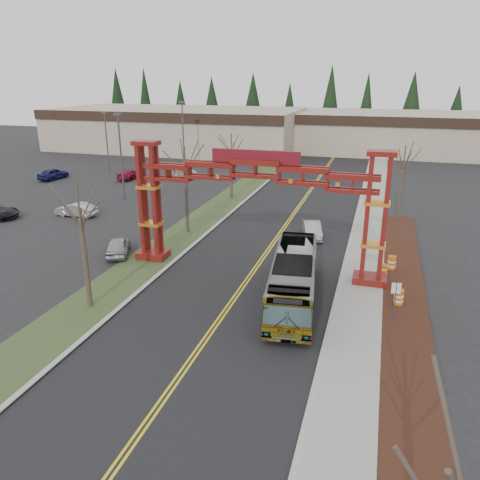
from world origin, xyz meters
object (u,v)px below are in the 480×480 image
at_px(gateway_arch, 255,189).
at_px(light_pole_near, 121,151).
at_px(barrel_south, 399,298).
at_px(barrel_north, 392,263).
at_px(transit_bus, 293,279).
at_px(parked_car_near_b, 76,210).
at_px(parked_car_near_a, 118,246).
at_px(bare_tree_median_far, 231,152).
at_px(silver_sedan, 312,230).
at_px(bare_tree_median_near, 80,219).
at_px(retail_building_east, 396,132).
at_px(barrel_mid, 383,271).
at_px(light_pole_far, 183,129).
at_px(bare_tree_right_far, 403,168).
at_px(parked_car_mid_b, 53,174).
at_px(light_pole_mid, 107,138).
at_px(retail_building_west, 177,129).
at_px(parked_car_far_a, 184,173).
at_px(street_sign, 396,294).
at_px(parked_car_mid_a, 129,174).
at_px(bare_tree_median_mid, 185,172).

xyz_separation_m(gateway_arch, light_pole_near, (-19.41, 15.45, -0.48)).
distance_m(barrel_south, barrel_north, 5.61).
bearing_deg(transit_bus, parked_car_near_b, 146.00).
relative_size(gateway_arch, parked_car_near_b, 4.39).
bearing_deg(parked_car_near_a, bare_tree_median_far, -123.07).
relative_size(silver_sedan, bare_tree_median_near, 0.52).
xyz_separation_m(transit_bus, barrel_north, (5.85, 6.84, -0.97)).
xyz_separation_m(retail_building_east, barrel_mid, (-1.13, -60.45, -3.05)).
bearing_deg(barrel_south, light_pole_far, 128.17).
xyz_separation_m(gateway_arch, bare_tree_right_far, (10.00, 15.93, -0.83)).
xyz_separation_m(light_pole_far, barrel_north, (30.71, -33.97, -5.05)).
relative_size(parked_car_near_a, bare_tree_median_far, 0.56).
xyz_separation_m(silver_sedan, parked_car_mid_b, (-37.17, 13.97, 0.11)).
height_order(transit_bus, light_pole_far, light_pole_far).
height_order(bare_tree_median_near, light_pole_mid, light_pole_mid).
xyz_separation_m(gateway_arch, barrel_mid, (8.87, 1.51, -5.52)).
distance_m(silver_sedan, barrel_north, 8.70).
distance_m(transit_bus, light_pole_near, 30.36).
bearing_deg(barrel_south, transit_bus, -168.74).
bearing_deg(parked_car_mid_b, barrel_north, 161.05).
xyz_separation_m(retail_building_west, transit_bus, (33.55, -57.96, -2.24)).
bearing_deg(light_pole_near, light_pole_mid, 127.39).
bearing_deg(light_pole_far, bare_tree_median_far, -52.45).
distance_m(parked_car_near_a, parked_car_near_b, 12.58).
relative_size(retail_building_west, barrel_mid, 49.91).
height_order(parked_car_far_a, light_pole_mid, light_pole_mid).
height_order(parked_car_mid_b, light_pole_far, light_pole_far).
bearing_deg(light_pole_far, retail_building_east, 38.77).
relative_size(street_sign, barrel_north, 2.12).
bearing_deg(parked_car_near_b, bare_tree_median_near, 38.94).
bearing_deg(gateway_arch, bare_tree_median_near, -133.94).
height_order(parked_car_mid_b, barrel_south, parked_car_mid_b).
height_order(light_pole_near, street_sign, light_pole_near).
height_order(parked_car_mid_b, light_pole_mid, light_pole_mid).
bearing_deg(retail_building_east, retail_building_west, -168.69).
relative_size(retail_building_east, bare_tree_median_far, 5.20).
bearing_deg(barrel_south, bare_tree_median_far, 128.64).
height_order(parked_car_mid_a, parked_car_mid_b, parked_car_mid_b).
distance_m(parked_car_far_a, light_pole_mid, 12.26).
bearing_deg(retail_building_west, bare_tree_median_far, -57.44).
bearing_deg(street_sign, silver_sedan, 116.56).
xyz_separation_m(bare_tree_median_far, barrel_south, (17.80, -22.26, -4.76)).
relative_size(parked_car_mid_a, barrel_north, 4.11).
bearing_deg(barrel_mid, barrel_north, 68.33).
height_order(bare_tree_median_mid, barrel_south, bare_tree_median_mid).
bearing_deg(transit_bus, parked_car_far_a, 115.94).
xyz_separation_m(parked_car_near_b, barrel_mid, (29.43, -6.67, -0.22)).
height_order(parked_car_mid_b, bare_tree_median_mid, bare_tree_median_mid).
relative_size(bare_tree_median_near, bare_tree_right_far, 1.07).
relative_size(parked_car_near_b, bare_tree_right_far, 0.58).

